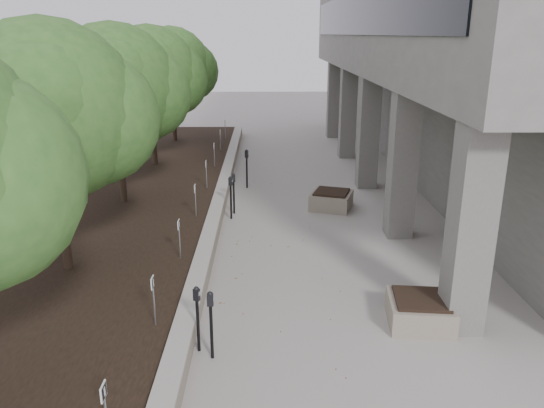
{
  "coord_description": "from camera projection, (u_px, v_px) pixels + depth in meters",
  "views": [
    {
      "loc": [
        -0.35,
        -8.03,
        5.45
      ],
      "look_at": [
        -0.17,
        5.31,
        1.15
      ],
      "focal_mm": 35.05,
      "sensor_mm": 36.0,
      "label": 1
    }
  ],
  "objects": [
    {
      "name": "parking_sign_4",
      "position": [
        196.0,
        201.0,
        15.2
      ],
      "size": [
        0.04,
        0.22,
        0.96
      ],
      "primitive_type": null,
      "color": "black",
      "rests_on": "planting_bed"
    },
    {
      "name": "parking_meter_1",
      "position": [
        198.0,
        319.0,
        9.36
      ],
      "size": [
        0.15,
        0.13,
        1.28
      ],
      "primitive_type": null,
      "rotation": [
        0.0,
        0.0,
        -0.35
      ],
      "color": "black",
      "rests_on": "ground"
    },
    {
      "name": "parking_sign_8",
      "position": [
        225.0,
        129.0,
        26.62
      ],
      "size": [
        0.04,
        0.22,
        0.96
      ],
      "primitive_type": null,
      "color": "black",
      "rests_on": "planting_bed"
    },
    {
      "name": "parking_meter_5",
      "position": [
        247.0,
        169.0,
        19.41
      ],
      "size": [
        0.16,
        0.13,
        1.45
      ],
      "primitive_type": null,
      "rotation": [
        0.0,
        0.0,
        -0.25
      ],
      "color": "black",
      "rests_on": "ground"
    },
    {
      "name": "parking_meter_3",
      "position": [
        234.0,
        193.0,
        16.65
      ],
      "size": [
        0.15,
        0.12,
        1.32
      ],
      "primitive_type": null,
      "rotation": [
        0.0,
        0.0,
        0.2
      ],
      "color": "black",
      "rests_on": "ground"
    },
    {
      "name": "ground",
      "position": [
        286.0,
        359.0,
        9.31
      ],
      "size": [
        90.0,
        90.0,
        0.0
      ],
      "primitive_type": "plane",
      "color": "#A29D95",
      "rests_on": "ground"
    },
    {
      "name": "crabapple_tree_2",
      "position": [
        54.0,
        150.0,
        11.15
      ],
      "size": [
        4.6,
        4.0,
        5.44
      ],
      "primitive_type": null,
      "color": "#305E24",
      "rests_on": "planting_bed"
    },
    {
      "name": "crabapple_tree_3",
      "position": [
        117.0,
        115.0,
        15.91
      ],
      "size": [
        4.6,
        4.0,
        5.44
      ],
      "primitive_type": null,
      "color": "#305E24",
      "rests_on": "planting_bed"
    },
    {
      "name": "planter_back",
      "position": [
        331.0,
        200.0,
        17.27
      ],
      "size": [
        1.57,
        1.57,
        0.58
      ],
      "primitive_type": null,
      "rotation": [
        0.0,
        0.0,
        -0.32
      ],
      "color": "gray",
      "rests_on": "ground"
    },
    {
      "name": "parking_meter_2",
      "position": [
        211.0,
        325.0,
        9.15
      ],
      "size": [
        0.13,
        0.09,
        1.3
      ],
      "primitive_type": null,
      "rotation": [
        0.0,
        0.0,
        0.03
      ],
      "color": "black",
      "rests_on": "ground"
    },
    {
      "name": "planter_front",
      "position": [
        420.0,
        310.0,
        10.38
      ],
      "size": [
        1.32,
        1.32,
        0.56
      ],
      "primitive_type": null,
      "rotation": [
        0.0,
        0.0,
        -0.1
      ],
      "color": "gray",
      "rests_on": "ground"
    },
    {
      "name": "parking_sign_7",
      "position": [
        220.0,
        140.0,
        23.77
      ],
      "size": [
        0.04,
        0.22,
        0.96
      ],
      "primitive_type": null,
      "color": "black",
      "rests_on": "planting_bed"
    },
    {
      "name": "parking_sign_2",
      "position": [
        154.0,
        301.0,
        9.49
      ],
      "size": [
        0.04,
        0.22,
        0.96
      ],
      "primitive_type": null,
      "color": "black",
      "rests_on": "planting_bed"
    },
    {
      "name": "berry_scatter",
      "position": [
        275.0,
        248.0,
        14.07
      ],
      "size": [
        3.3,
        14.1,
        0.02
      ],
      "primitive_type": null,
      "color": "maroon",
      "rests_on": "ground"
    },
    {
      "name": "crabapple_tree_5",
      "position": [
        172.0,
        84.0,
        25.43
      ],
      "size": [
        4.6,
        4.0,
        5.44
      ],
      "primitive_type": null,
      "color": "#305E24",
      "rests_on": "planting_bed"
    },
    {
      "name": "parking_meter_4",
      "position": [
        231.0,
        198.0,
        16.16
      ],
      "size": [
        0.15,
        0.13,
        1.35
      ],
      "primitive_type": null,
      "rotation": [
        0.0,
        0.0,
        -0.27
      ],
      "color": "black",
      "rests_on": "ground"
    },
    {
      "name": "retaining_wall",
      "position": [
        221.0,
        196.0,
        17.78
      ],
      "size": [
        0.39,
        26.0,
        0.5
      ],
      "primitive_type": null,
      "color": "gray",
      "rests_on": "ground"
    },
    {
      "name": "planting_bed",
      "position": [
        112.0,
        198.0,
        17.75
      ],
      "size": [
        7.0,
        26.0,
        0.4
      ],
      "primitive_type": "cube",
      "color": "black",
      "rests_on": "ground"
    },
    {
      "name": "parking_sign_6",
      "position": [
        214.0,
        155.0,
        20.91
      ],
      "size": [
        0.04,
        0.22,
        0.96
      ],
      "primitive_type": null,
      "color": "black",
      "rests_on": "planting_bed"
    },
    {
      "name": "parking_sign_5",
      "position": [
        206.0,
        174.0,
        18.06
      ],
      "size": [
        0.04,
        0.22,
        0.96
      ],
      "primitive_type": null,
      "color": "black",
      "rests_on": "planting_bed"
    },
    {
      "name": "crabapple_tree_4",
      "position": [
        151.0,
        96.0,
        20.67
      ],
      "size": [
        4.6,
        4.0,
        5.44
      ],
      "primitive_type": null,
      "color": "#305E24",
      "rests_on": "planting_bed"
    },
    {
      "name": "parking_sign_3",
      "position": [
        180.0,
        239.0,
        12.35
      ],
      "size": [
        0.04,
        0.22,
        0.96
      ],
      "primitive_type": null,
      "color": "black",
      "rests_on": "planting_bed"
    }
  ]
}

